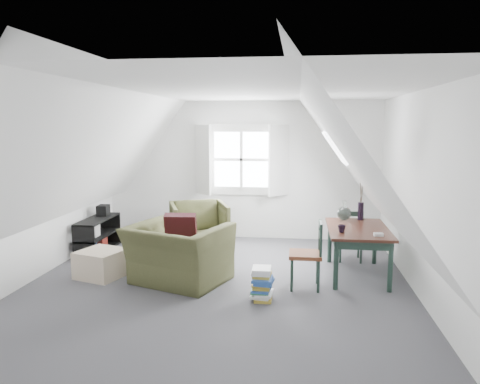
# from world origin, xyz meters

# --- Properties ---
(floor) EXTENTS (5.50, 5.50, 0.00)m
(floor) POSITION_xyz_m (0.00, 0.00, 0.00)
(floor) COLOR #46454A
(floor) RESTS_ON ground
(ceiling) EXTENTS (5.50, 5.50, 0.00)m
(ceiling) POSITION_xyz_m (0.00, 0.00, 2.50)
(ceiling) COLOR white
(ceiling) RESTS_ON wall_back
(wall_back) EXTENTS (5.00, 0.00, 5.00)m
(wall_back) POSITION_xyz_m (0.00, 2.75, 1.25)
(wall_back) COLOR white
(wall_back) RESTS_ON ground
(wall_front) EXTENTS (5.00, 0.00, 5.00)m
(wall_front) POSITION_xyz_m (0.00, -2.75, 1.25)
(wall_front) COLOR white
(wall_front) RESTS_ON ground
(wall_left) EXTENTS (0.00, 5.50, 5.50)m
(wall_left) POSITION_xyz_m (-2.50, 0.00, 1.25)
(wall_left) COLOR white
(wall_left) RESTS_ON ground
(wall_right) EXTENTS (0.00, 5.50, 5.50)m
(wall_right) POSITION_xyz_m (2.50, 0.00, 1.25)
(wall_right) COLOR white
(wall_right) RESTS_ON ground
(slope_left) EXTENTS (3.19, 5.50, 4.48)m
(slope_left) POSITION_xyz_m (-1.55, 0.00, 1.78)
(slope_left) COLOR white
(slope_left) RESTS_ON wall_left
(slope_right) EXTENTS (3.19, 5.50, 4.48)m
(slope_right) POSITION_xyz_m (1.55, 0.00, 1.78)
(slope_right) COLOR white
(slope_right) RESTS_ON wall_right
(dormer_window) EXTENTS (1.71, 0.35, 1.30)m
(dormer_window) POSITION_xyz_m (0.00, 2.68, 1.45)
(dormer_window) COLOR white
(dormer_window) RESTS_ON wall_back
(skylight) EXTENTS (0.35, 0.75, 0.47)m
(skylight) POSITION_xyz_m (1.55, 1.30, 1.75)
(skylight) COLOR white
(skylight) RESTS_ON slope_right
(armchair_near) EXTENTS (1.49, 1.40, 0.78)m
(armchair_near) POSITION_xyz_m (-0.53, 0.14, 0.00)
(armchair_near) COLOR #3F4222
(armchair_near) RESTS_ON floor
(armchair_far) EXTENTS (1.15, 1.16, 0.83)m
(armchair_far) POSITION_xyz_m (-0.58, 1.66, 0.00)
(armchair_far) COLOR #3F4222
(armchair_far) RESTS_ON floor
(throw_pillow) EXTENTS (0.44, 0.27, 0.44)m
(throw_pillow) POSITION_xyz_m (-0.53, 0.29, 0.70)
(throw_pillow) COLOR #390F15
(throw_pillow) RESTS_ON armchair_near
(ottoman) EXTENTS (0.70, 0.70, 0.37)m
(ottoman) POSITION_xyz_m (-1.64, 0.24, 0.19)
(ottoman) COLOR #C9B497
(ottoman) RESTS_ON floor
(dining_table) EXTENTS (0.81, 1.36, 0.68)m
(dining_table) POSITION_xyz_m (1.86, 0.73, 0.59)
(dining_table) COLOR black
(dining_table) RESTS_ON floor
(demijohn) EXTENTS (0.21, 0.21, 0.29)m
(demijohn) POSITION_xyz_m (1.71, 1.18, 0.80)
(demijohn) COLOR silver
(demijohn) RESTS_ON dining_table
(vase_twigs) EXTENTS (0.08, 0.09, 0.66)m
(vase_twigs) POSITION_xyz_m (1.96, 1.28, 0.82)
(vase_twigs) COLOR black
(vase_twigs) RESTS_ON dining_table
(cup) EXTENTS (0.11, 0.11, 0.10)m
(cup) POSITION_xyz_m (1.61, 0.43, 0.68)
(cup) COLOR black
(cup) RESTS_ON dining_table
(paper_box) EXTENTS (0.12, 0.08, 0.04)m
(paper_box) POSITION_xyz_m (2.06, 0.28, 0.70)
(paper_box) COLOR white
(paper_box) RESTS_ON dining_table
(dining_chair_far) EXTENTS (0.38, 0.38, 0.80)m
(dining_chair_far) POSITION_xyz_m (1.84, 1.43, 0.42)
(dining_chair_far) COLOR #5D2F1C
(dining_chair_far) RESTS_ON floor
(dining_chair_near) EXTENTS (0.41, 0.41, 0.87)m
(dining_chair_near) POSITION_xyz_m (1.17, 0.14, 0.45)
(dining_chair_near) COLOR #5D2F1C
(dining_chair_near) RESTS_ON floor
(media_shelf) EXTENTS (0.36, 1.08, 0.55)m
(media_shelf) POSITION_xyz_m (-2.25, 1.46, 0.25)
(media_shelf) COLOR black
(media_shelf) RESTS_ON floor
(electronics_box) EXTENTS (0.19, 0.25, 0.19)m
(electronics_box) POSITION_xyz_m (-2.25, 1.75, 0.63)
(electronics_box) COLOR black
(electronics_box) RESTS_ON media_shelf
(magazine_stack) EXTENTS (0.29, 0.35, 0.39)m
(magazine_stack) POSITION_xyz_m (0.62, -0.34, 0.20)
(magazine_stack) COLOR #B29933
(magazine_stack) RESTS_ON floor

